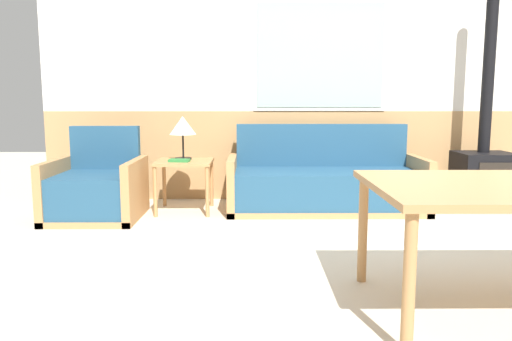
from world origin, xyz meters
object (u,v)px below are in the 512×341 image
(side_table, at_px, (184,168))
(table_lamp, at_px, (183,127))
(armchair, at_px, (97,191))
(couch, at_px, (325,185))
(wood_stove, at_px, (485,159))

(side_table, bearing_deg, table_lamp, 102.21)
(armchair, bearing_deg, couch, -7.04)
(table_lamp, xyz_separation_m, wood_stove, (3.29, 0.05, -0.36))
(couch, distance_m, side_table, 1.52)
(side_table, relative_size, table_lamp, 1.27)
(table_lamp, relative_size, wood_stove, 0.19)
(side_table, distance_m, table_lamp, 0.45)
(side_table, height_order, table_lamp, table_lamp)
(table_lamp, bearing_deg, couch, -1.49)
(side_table, bearing_deg, wood_stove, 2.69)
(couch, distance_m, table_lamp, 1.65)
(table_lamp, distance_m, wood_stove, 3.31)
(couch, xyz_separation_m, armchair, (-2.35, -0.36, 0.00))
(side_table, height_order, wood_stove, wood_stove)
(side_table, bearing_deg, armchair, -160.95)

